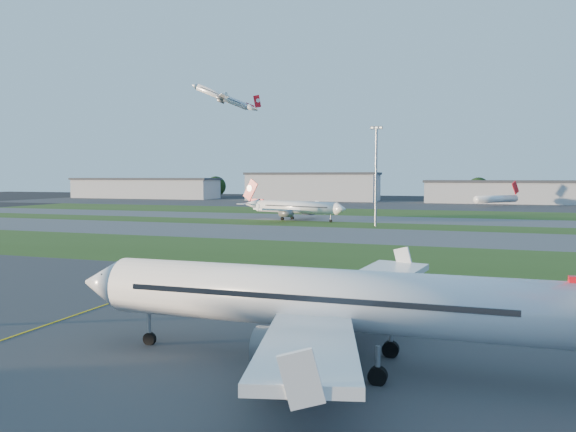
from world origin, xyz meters
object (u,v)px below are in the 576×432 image
at_px(airliner_taxiing, 295,207).
at_px(mini_jet_near, 497,199).
at_px(airliner_parked, 335,301).
at_px(light_mast_centre, 376,169).

bearing_deg(airliner_taxiing, mini_jet_near, -100.59).
height_order(airliner_parked, airliner_taxiing, airliner_parked).
bearing_deg(mini_jet_near, light_mast_centre, -156.72).
relative_size(airliner_parked, light_mast_centre, 1.57).
bearing_deg(airliner_parked, airliner_taxiing, 108.78).
bearing_deg(airliner_taxiing, airliner_parked, 128.17).
relative_size(airliner_taxiing, light_mast_centre, 1.31).
height_order(airliner_taxiing, light_mast_centre, light_mast_centre).
height_order(airliner_parked, mini_jet_near, airliner_parked).
distance_m(airliner_parked, light_mast_centre, 109.50).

